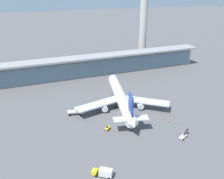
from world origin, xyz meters
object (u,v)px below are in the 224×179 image
at_px(safety_cone_charlie, 176,123).
at_px(service_truck_under_wing_white, 183,136).
at_px(control_tower, 144,13).
at_px(service_truck_mid_apron_grey, 75,112).
at_px(airliner_on_stand, 121,98).
at_px(service_truck_near_nose_yellow, 104,172).
at_px(safety_cone_delta, 129,126).
at_px(safety_cone_bravo, 169,121).
at_px(service_truck_by_tail_yellow, 108,128).
at_px(safety_cone_alpha, 103,134).

bearing_deg(safety_cone_charlie, service_truck_under_wing_white, -110.41).
bearing_deg(control_tower, service_truck_under_wing_white, -109.77).
bearing_deg(service_truck_under_wing_white, service_truck_mid_apron_grey, 135.75).
distance_m(airliner_on_stand, service_truck_near_nose_yellow, 54.26).
relative_size(service_truck_near_nose_yellow, control_tower, 0.10).
relative_size(airliner_on_stand, service_truck_mid_apron_grey, 7.38).
distance_m(service_truck_near_nose_yellow, service_truck_mid_apron_grey, 47.23).
bearing_deg(safety_cone_delta, safety_cone_bravo, -8.44).
height_order(service_truck_near_nose_yellow, safety_cone_bravo, service_truck_near_nose_yellow).
relative_size(service_truck_near_nose_yellow, service_truck_by_tail_yellow, 2.20).
bearing_deg(safety_cone_delta, service_truck_by_tail_yellow, 173.82).
distance_m(airliner_on_stand, service_truck_by_tail_yellow, 24.87).
bearing_deg(service_truck_under_wing_white, safety_cone_alpha, 154.58).
bearing_deg(service_truck_by_tail_yellow, service_truck_near_nose_yellow, -113.73).
xyz_separation_m(airliner_on_stand, safety_cone_charlie, (17.70, -26.08, -5.24)).
xyz_separation_m(service_truck_under_wing_white, safety_cone_delta, (-18.17, 17.30, -0.49)).
bearing_deg(safety_cone_alpha, service_truck_under_wing_white, -25.42).
height_order(safety_cone_bravo, safety_cone_delta, same).
relative_size(service_truck_under_wing_white, control_tower, 0.09).
relative_size(service_truck_under_wing_white, safety_cone_alpha, 9.57).
bearing_deg(control_tower, safety_cone_delta, -121.20).
xyz_separation_m(safety_cone_bravo, safety_cone_charlie, (2.26, -2.83, 0.00)).
height_order(service_truck_by_tail_yellow, safety_cone_charlie, service_truck_by_tail_yellow).
relative_size(airliner_on_stand, safety_cone_bravo, 93.67).
bearing_deg(service_truck_under_wing_white, service_truck_by_tail_yellow, 147.22).
relative_size(airliner_on_stand, safety_cone_charlie, 93.67).
xyz_separation_m(service_truck_near_nose_yellow, service_truck_by_tail_yellow, (12.13, 27.60, -0.82)).
xyz_separation_m(service_truck_near_nose_yellow, safety_cone_charlie, (45.01, 20.65, -1.37)).
xyz_separation_m(service_truck_by_tail_yellow, safety_cone_bravo, (30.61, -4.12, -0.56)).
bearing_deg(service_truck_under_wing_white, safety_cone_delta, 136.41).
bearing_deg(safety_cone_charlie, control_tower, 70.30).
bearing_deg(control_tower, service_truck_near_nose_yellow, -123.34).
distance_m(safety_cone_alpha, safety_cone_charlie, 36.70).
relative_size(safety_cone_bravo, safety_cone_delta, 1.00).
bearing_deg(control_tower, safety_cone_alpha, -126.24).
height_order(service_truck_under_wing_white, safety_cone_delta, service_truck_under_wing_white).
bearing_deg(safety_cone_bravo, service_truck_by_tail_yellow, 172.33).
height_order(control_tower, safety_cone_bravo, control_tower).
height_order(airliner_on_stand, safety_cone_delta, airliner_on_stand).
bearing_deg(service_truck_near_nose_yellow, service_truck_by_tail_yellow, 66.27).
relative_size(service_truck_by_tail_yellow, safety_cone_charlie, 4.70).
relative_size(service_truck_near_nose_yellow, service_truck_under_wing_white, 1.08).
xyz_separation_m(service_truck_under_wing_white, service_truck_by_tail_yellow, (-28.61, 18.43, 0.07)).
bearing_deg(service_truck_mid_apron_grey, safety_cone_bravo, -30.03).
height_order(service_truck_under_wing_white, safety_cone_charlie, service_truck_under_wing_white).
height_order(airliner_on_stand, safety_cone_charlie, airliner_on_stand).
distance_m(airliner_on_stand, safety_cone_delta, 21.46).
relative_size(safety_cone_bravo, safety_cone_charlie, 1.00).
bearing_deg(service_truck_by_tail_yellow, control_tower, 54.27).
bearing_deg(safety_cone_delta, control_tower, 58.80).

